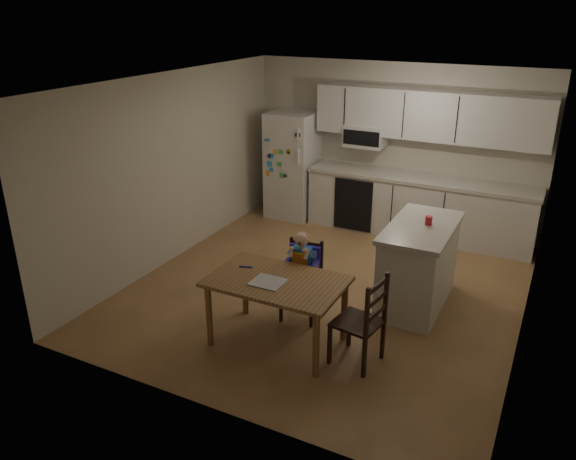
# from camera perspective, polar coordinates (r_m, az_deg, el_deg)

# --- Properties ---
(room) EXTENTS (4.52, 5.01, 2.51)m
(room) POSITION_cam_1_polar(r_m,az_deg,el_deg) (6.95, 5.79, 4.91)
(room) COLOR olive
(room) RESTS_ON ground
(refrigerator) EXTENTS (0.72, 0.70, 1.70)m
(refrigerator) POSITION_cam_1_polar(r_m,az_deg,el_deg) (9.14, 0.46, 6.61)
(refrigerator) COLOR silver
(refrigerator) RESTS_ON ground
(kitchen_run) EXTENTS (3.37, 0.62, 2.15)m
(kitchen_run) POSITION_cam_1_polar(r_m,az_deg,el_deg) (8.54, 13.21, 5.09)
(kitchen_run) COLOR silver
(kitchen_run) RESTS_ON ground
(kitchen_island) EXTENTS (0.70, 1.34, 0.99)m
(kitchen_island) POSITION_cam_1_polar(r_m,az_deg,el_deg) (6.63, 13.09, -3.47)
(kitchen_island) COLOR silver
(kitchen_island) RESTS_ON ground
(red_cup) EXTENTS (0.08, 0.08, 0.10)m
(red_cup) POSITION_cam_1_polar(r_m,az_deg,el_deg) (6.46, 14.10, 0.94)
(red_cup) COLOR red
(red_cup) RESTS_ON kitchen_island
(dining_table) EXTENTS (1.35, 0.87, 0.72)m
(dining_table) POSITION_cam_1_polar(r_m,az_deg,el_deg) (5.68, -1.13, -5.95)
(dining_table) COLOR brown
(dining_table) RESTS_ON ground
(napkin) EXTENTS (0.32, 0.28, 0.01)m
(napkin) POSITION_cam_1_polar(r_m,az_deg,el_deg) (5.57, -2.04, -5.31)
(napkin) COLOR #ABABB0
(napkin) RESTS_ON dining_table
(toddler_spoon) EXTENTS (0.12, 0.06, 0.02)m
(toddler_spoon) POSITION_cam_1_polar(r_m,az_deg,el_deg) (5.90, -4.43, -3.74)
(toddler_spoon) COLOR #2E20B3
(toddler_spoon) RESTS_ON dining_table
(chair_booster) EXTENTS (0.43, 0.43, 1.03)m
(chair_booster) POSITION_cam_1_polar(r_m,az_deg,el_deg) (6.17, 1.50, -3.57)
(chair_booster) COLOR black
(chair_booster) RESTS_ON ground
(chair_side) EXTENTS (0.48, 0.48, 0.95)m
(chair_side) POSITION_cam_1_polar(r_m,az_deg,el_deg) (5.43, 8.00, -8.68)
(chair_side) COLOR black
(chair_side) RESTS_ON ground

